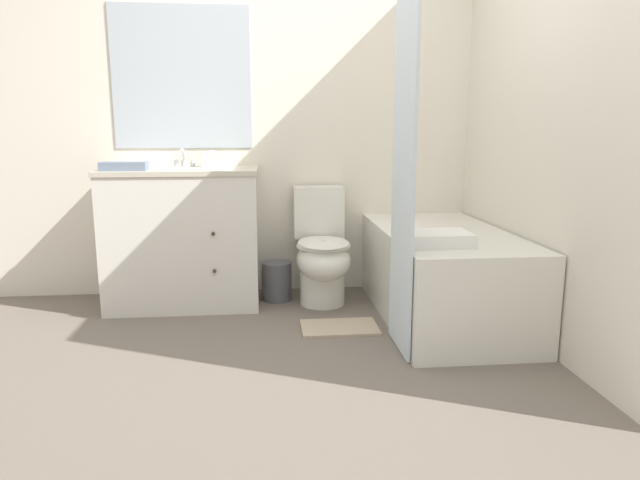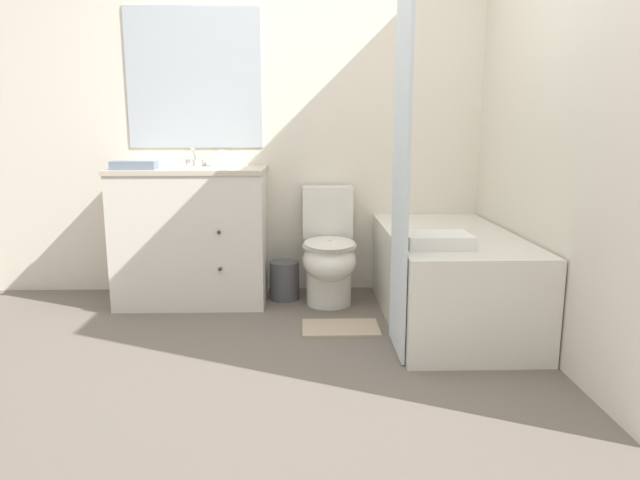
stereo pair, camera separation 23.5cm
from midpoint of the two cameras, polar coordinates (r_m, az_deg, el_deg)
ground_plane at (r=2.62m, az=1.14°, el=-14.88°), size 14.00×14.00×0.00m
wall_back at (r=4.04m, az=-0.02°, el=12.59°), size 8.00×0.06×2.50m
wall_right at (r=3.47m, az=22.30°, el=11.99°), size 0.05×2.66×2.50m
vanity_cabinet at (r=3.85m, az=-10.95°, el=0.60°), size 0.98×0.58×0.90m
sink_faucet at (r=3.99m, az=-10.73°, el=7.81°), size 0.14×0.12×0.12m
toilet at (r=3.76m, az=2.64°, el=-1.31°), size 0.35×0.66×0.76m
bathtub at (r=3.53m, az=14.51°, el=-3.58°), size 0.73×1.46×0.54m
shower_curtain at (r=2.89m, az=10.39°, el=6.78°), size 0.02×0.42×1.87m
wastebasket at (r=3.89m, az=-1.89°, el=-4.06°), size 0.20×0.20×0.26m
tissue_box at (r=3.92m, az=-8.13°, el=7.95°), size 0.13×0.13×0.11m
hand_towel_folded at (r=3.71m, az=-16.42°, el=7.18°), size 0.27×0.12×0.05m
bath_towel_folded at (r=3.04m, az=13.82°, el=-0.03°), size 0.33×0.26×0.07m
bath_mat at (r=3.35m, az=4.05°, el=-8.79°), size 0.44×0.29×0.02m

